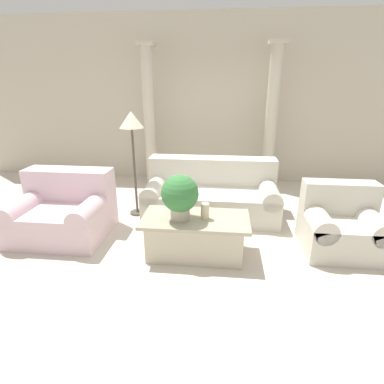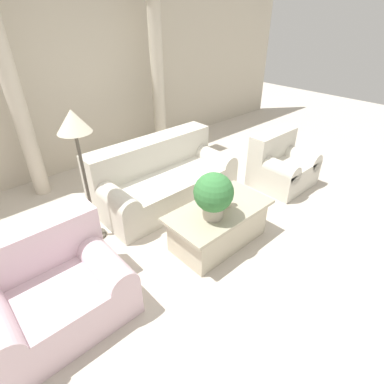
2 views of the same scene
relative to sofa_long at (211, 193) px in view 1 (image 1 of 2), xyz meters
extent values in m
plane|color=beige|center=(-0.18, -0.85, -0.33)|extent=(16.00, 16.00, 0.00)
cube|color=beige|center=(-0.18, 1.84, 1.27)|extent=(10.00, 0.06, 3.20)
cube|color=beige|center=(0.00, -0.07, -0.12)|extent=(1.99, 0.98, 0.42)
cube|color=beige|center=(0.00, 0.25, 0.30)|extent=(1.99, 0.34, 0.42)
cylinder|color=beige|center=(-0.86, -0.07, 0.09)|extent=(0.28, 0.98, 0.28)
cylinder|color=beige|center=(0.86, -0.07, 0.09)|extent=(0.28, 0.98, 0.28)
cube|color=silver|center=(-1.94, -0.96, -0.12)|extent=(1.19, 0.98, 0.42)
cube|color=silver|center=(-1.94, -0.64, 0.30)|extent=(1.19, 0.34, 0.42)
cylinder|color=silver|center=(-2.40, -0.96, 0.09)|extent=(0.28, 0.98, 0.28)
cylinder|color=silver|center=(-1.49, -0.96, 0.09)|extent=(0.28, 0.98, 0.28)
cube|color=beige|center=(-0.13, -1.23, -0.11)|extent=(1.10, 0.57, 0.44)
cube|color=#B3A98F|center=(-0.13, -1.23, 0.12)|extent=(1.24, 0.64, 0.04)
cylinder|color=#B2A893|center=(-0.30, -1.28, 0.21)|extent=(0.22, 0.22, 0.13)
sphere|color=#387A3D|center=(-0.30, -1.28, 0.46)|extent=(0.42, 0.42, 0.42)
cylinder|color=beige|center=(-0.02, -1.24, 0.24)|extent=(0.10, 0.10, 0.19)
cylinder|color=#4C473D|center=(-1.16, -0.14, -0.32)|extent=(0.23, 0.23, 0.03)
cylinder|color=#4C473D|center=(-1.16, -0.14, 0.35)|extent=(0.04, 0.04, 1.31)
cone|color=beige|center=(-1.16, -0.14, 1.12)|extent=(0.35, 0.35, 0.23)
cylinder|color=beige|center=(-1.27, 1.38, 0.95)|extent=(0.22, 0.22, 2.57)
cube|color=beige|center=(-1.27, 1.38, 2.27)|extent=(0.31, 0.31, 0.06)
cylinder|color=beige|center=(1.02, 1.38, 0.95)|extent=(0.22, 0.22, 2.57)
cube|color=beige|center=(1.02, 1.38, 2.27)|extent=(0.31, 0.31, 0.06)
cube|color=beige|center=(1.62, -0.96, -0.13)|extent=(0.88, 0.77, 0.41)
cube|color=beige|center=(1.62, -0.71, 0.28)|extent=(0.88, 0.27, 0.39)
cylinder|color=beige|center=(1.32, -0.96, 0.07)|extent=(0.28, 0.77, 0.28)
cylinder|color=beige|center=(1.92, -0.96, 0.07)|extent=(0.28, 0.77, 0.28)
camera|label=1|loc=(0.18, -4.37, 1.61)|focal=28.00mm
camera|label=2|loc=(-2.23, -3.07, 2.08)|focal=28.00mm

